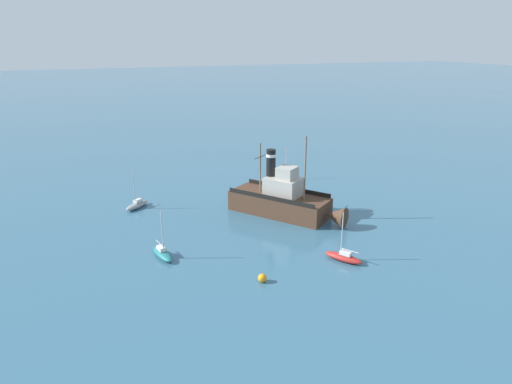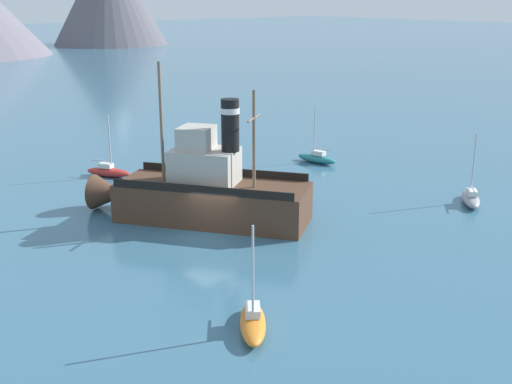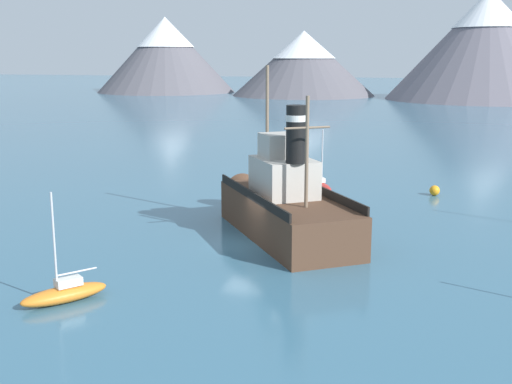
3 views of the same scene
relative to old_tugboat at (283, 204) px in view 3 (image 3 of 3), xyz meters
name	(u,v)px [view 3 (image 3 of 3)]	position (x,y,z in m)	size (l,w,h in m)	color
ground_plane	(247,244)	(-1.43, -2.59, -1.83)	(600.00, 600.00, 0.00)	#38667F
mountain_ridge	(401,49)	(-1.93, 138.61, 10.60)	(173.39, 55.45, 29.03)	#56545B
old_tugboat	(283,204)	(0.00, 0.00, 0.00)	(11.13, 13.67, 9.90)	#4C3323
sailboat_orange	(65,293)	(-6.52, -13.08, -1.40)	(3.17, 3.69, 4.90)	orange
sailboat_red	(320,186)	(-0.13, 13.12, -1.40)	(2.94, 3.81, 4.90)	#B22823
mooring_buoy	(435,190)	(8.59, 13.86, -1.44)	(0.78, 0.78, 0.78)	orange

